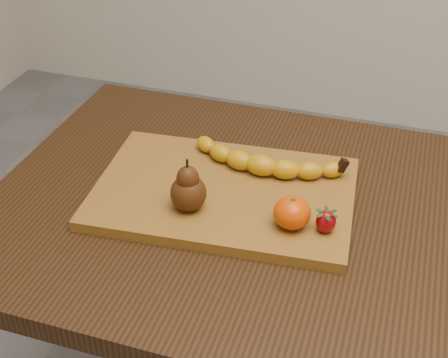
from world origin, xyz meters
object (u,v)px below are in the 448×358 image
(table, at_px, (271,252))
(mandarin, at_px, (292,213))
(pear, at_px, (188,185))
(cutting_board, at_px, (224,193))

(table, distance_m, mandarin, 0.16)
(table, height_order, pear, pear)
(pear, bearing_deg, cutting_board, 61.17)
(mandarin, bearing_deg, table, 126.86)
(pear, height_order, mandarin, pear)
(table, height_order, cutting_board, cutting_board)
(table, relative_size, mandarin, 16.40)
(cutting_board, xyz_separation_m, pear, (-0.04, -0.07, 0.06))
(cutting_board, bearing_deg, table, -8.54)
(table, relative_size, cutting_board, 2.22)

